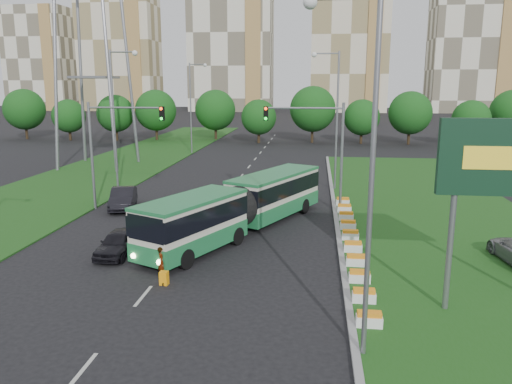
# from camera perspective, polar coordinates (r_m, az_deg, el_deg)

# --- Properties ---
(ground) EXTENTS (360.00, 360.00, 0.00)m
(ground) POSITION_cam_1_polar(r_m,az_deg,el_deg) (28.01, -2.80, -7.11)
(ground) COLOR black
(ground) RESTS_ON ground
(grass_median) EXTENTS (14.00, 60.00, 0.15)m
(grass_median) POSITION_cam_1_polar(r_m,az_deg,el_deg) (36.29, 20.17, -3.21)
(grass_median) COLOR #1E4F16
(grass_median) RESTS_ON ground
(median_kerb) EXTENTS (0.30, 60.00, 0.18)m
(median_kerb) POSITION_cam_1_polar(r_m,az_deg,el_deg) (35.30, 9.13, -3.00)
(median_kerb) COLOR gray
(median_kerb) RESTS_ON ground
(left_verge) EXTENTS (12.00, 110.00, 0.10)m
(left_verge) POSITION_cam_1_polar(r_m,az_deg,el_deg) (56.53, -16.75, 2.33)
(left_verge) COLOR #1E4F16
(left_verge) RESTS_ON ground
(lane_markings) EXTENTS (0.20, 100.00, 0.01)m
(lane_markings) POSITION_cam_1_polar(r_m,az_deg,el_deg) (47.56, -2.38, 0.99)
(lane_markings) COLOR #B5B6AF
(lane_markings) RESTS_ON ground
(flower_planters) EXTENTS (1.10, 20.30, 0.60)m
(flower_planters) POSITION_cam_1_polar(r_m,az_deg,el_deg) (29.39, 10.87, -5.45)
(flower_planters) COLOR white
(flower_planters) RESTS_ON grass_median
(traffic_mast_median) EXTENTS (5.76, 0.32, 8.00)m
(traffic_mast_median) POSITION_cam_1_polar(r_m,az_deg,el_deg) (36.26, 7.27, 5.93)
(traffic_mast_median) COLOR gray
(traffic_mast_median) RESTS_ON ground
(traffic_mast_left) EXTENTS (5.76, 0.32, 8.00)m
(traffic_mast_left) POSITION_cam_1_polar(r_m,az_deg,el_deg) (38.27, -16.17, 5.88)
(traffic_mast_left) COLOR gray
(traffic_mast_left) RESTS_ON ground
(street_lamps) EXTENTS (36.00, 60.00, 12.00)m
(street_lamps) POSITION_cam_1_polar(r_m,az_deg,el_deg) (36.96, -4.94, 7.12)
(street_lamps) COLOR gray
(street_lamps) RESTS_ON ground
(tree_line) EXTENTS (120.00, 8.00, 9.00)m
(tree_line) POSITION_cam_1_polar(r_m,az_deg,el_deg) (81.38, 10.79, 8.67)
(tree_line) COLOR #144C14
(tree_line) RESTS_ON ground
(apartment_tower_west) EXTENTS (26.00, 15.00, 48.00)m
(apartment_tower_west) POSITION_cam_1_polar(r_m,az_deg,el_deg) (189.83, -15.34, 16.27)
(apartment_tower_west) COLOR beige
(apartment_tower_west) RESTS_ON ground
(apartment_tower_cwest) EXTENTS (28.00, 15.00, 52.00)m
(apartment_tower_cwest) POSITION_cam_1_polar(r_m,az_deg,el_deg) (179.28, -2.84, 17.58)
(apartment_tower_cwest) COLOR silver
(apartment_tower_cwest) RESTS_ON ground
(apartment_tower_ceast) EXTENTS (25.00, 15.00, 50.00)m
(apartment_tower_ceast) POSITION_cam_1_polar(r_m,az_deg,el_deg) (177.06, 10.64, 17.14)
(apartment_tower_ceast) COLOR beige
(apartment_tower_ceast) RESTS_ON ground
(apartment_tower_east) EXTENTS (27.00, 15.00, 47.00)m
(apartment_tower_east) POSITION_cam_1_polar(r_m,az_deg,el_deg) (183.71, 23.66, 15.70)
(apartment_tower_east) COLOR silver
(apartment_tower_east) RESTS_ON ground
(midrise_west) EXTENTS (22.00, 14.00, 36.00)m
(midrise_west) POSITION_cam_1_polar(r_m,az_deg,el_deg) (202.39, -23.37, 13.74)
(midrise_west) COLOR silver
(midrise_west) RESTS_ON ground
(articulated_bus) EXTENTS (2.65, 17.00, 2.80)m
(articulated_bus) POSITION_cam_1_polar(r_m,az_deg,el_deg) (31.72, -2.22, -1.56)
(articulated_bus) COLOR beige
(articulated_bus) RESTS_ON ground
(car_left_near) EXTENTS (1.68, 4.07, 1.38)m
(car_left_near) POSITION_cam_1_polar(r_m,az_deg,el_deg) (28.72, -15.44, -5.60)
(car_left_near) COLOR black
(car_left_near) RESTS_ON ground
(car_left_far) EXTENTS (2.83, 5.07, 1.58)m
(car_left_far) POSITION_cam_1_polar(r_m,az_deg,el_deg) (39.17, -14.95, -0.68)
(car_left_far) COLOR black
(car_left_far) RESTS_ON ground
(pedestrian) EXTENTS (0.54, 0.66, 1.57)m
(pedestrian) POSITION_cam_1_polar(r_m,az_deg,el_deg) (24.91, -10.73, -7.90)
(pedestrian) COLOR gray
(pedestrian) RESTS_ON ground
(shopping_trolley) EXTENTS (0.38, 0.40, 0.66)m
(shopping_trolley) POSITION_cam_1_polar(r_m,az_deg,el_deg) (24.21, -10.47, -9.66)
(shopping_trolley) COLOR #FF9F0D
(shopping_trolley) RESTS_ON ground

